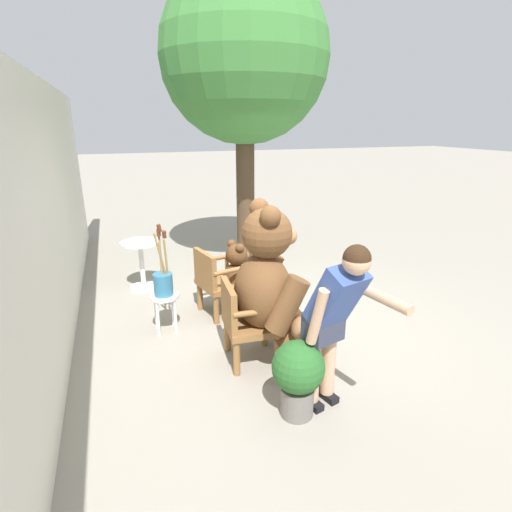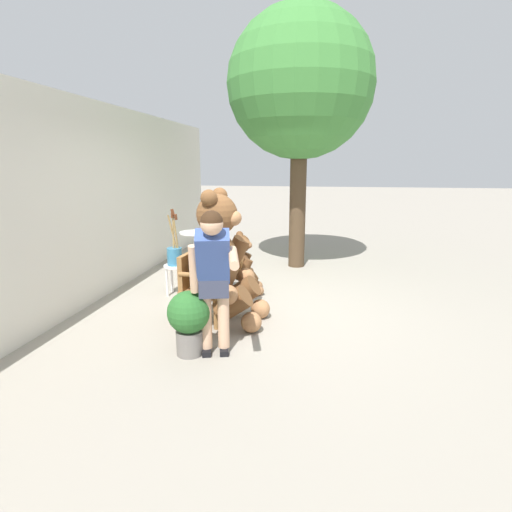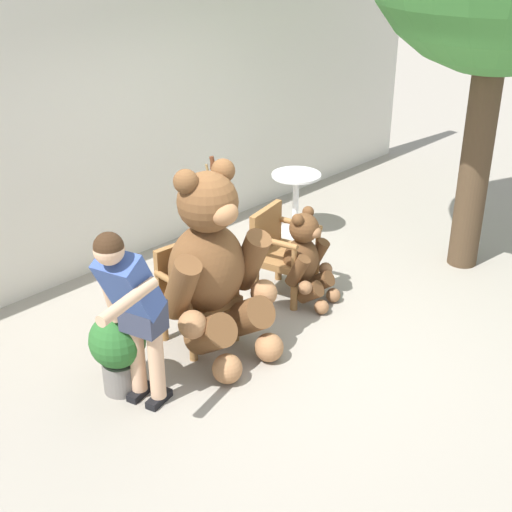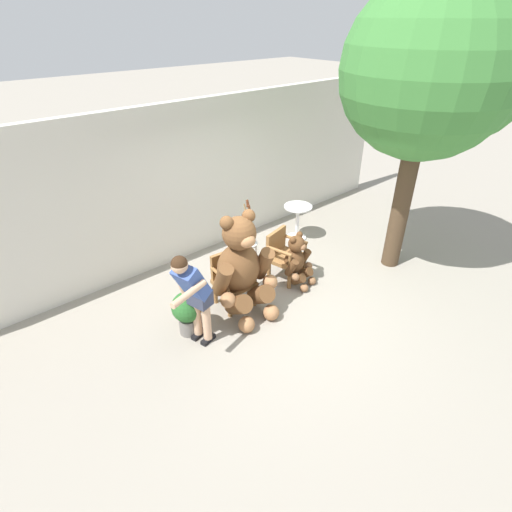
% 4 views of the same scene
% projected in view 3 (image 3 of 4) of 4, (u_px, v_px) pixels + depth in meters
% --- Properties ---
extents(ground_plane, '(60.00, 60.00, 0.00)m').
position_uv_depth(ground_plane, '(289.00, 337.00, 6.32)').
color(ground_plane, gray).
extents(back_wall, '(10.00, 0.16, 2.80)m').
position_uv_depth(back_wall, '(113.00, 130.00, 7.18)').
color(back_wall, silver).
rests_on(back_wall, ground).
extents(wooden_chair_left, '(0.60, 0.56, 0.86)m').
position_uv_depth(wooden_chair_left, '(194.00, 291.00, 6.12)').
color(wooden_chair_left, olive).
rests_on(wooden_chair_left, ground).
extents(wooden_chair_right, '(0.66, 0.63, 0.86)m').
position_uv_depth(wooden_chair_right, '(281.00, 250.00, 6.85)').
color(wooden_chair_right, olive).
rests_on(wooden_chair_right, ground).
extents(teddy_bear_large, '(0.99, 0.97, 1.65)m').
position_uv_depth(teddy_bear_large, '(213.00, 265.00, 5.79)').
color(teddy_bear_large, brown).
rests_on(teddy_bear_large, ground).
extents(teddy_bear_small, '(0.59, 0.59, 0.94)m').
position_uv_depth(teddy_bear_small, '(306.00, 258.00, 6.69)').
color(teddy_bear_small, brown).
rests_on(teddy_bear_small, ground).
extents(person_visitor, '(0.75, 0.61, 1.53)m').
position_uv_depth(person_visitor, '(132.00, 303.00, 5.04)').
color(person_visitor, black).
rests_on(person_visitor, ground).
extents(white_stool, '(0.34, 0.34, 0.46)m').
position_uv_depth(white_stool, '(215.00, 246.00, 7.18)').
color(white_stool, white).
rests_on(white_stool, ground).
extents(brush_bucket, '(0.22, 0.22, 0.84)m').
position_uv_depth(brush_bucket, '(214.00, 221.00, 7.06)').
color(brush_bucket, teal).
rests_on(brush_bucket, white_stool).
extents(round_side_table, '(0.56, 0.56, 0.72)m').
position_uv_depth(round_side_table, '(296.00, 196.00, 8.15)').
color(round_side_table, white).
rests_on(round_side_table, ground).
extents(potted_plant, '(0.44, 0.44, 0.68)m').
position_uv_depth(potted_plant, '(118.00, 347.00, 5.46)').
color(potted_plant, slate).
rests_on(potted_plant, ground).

